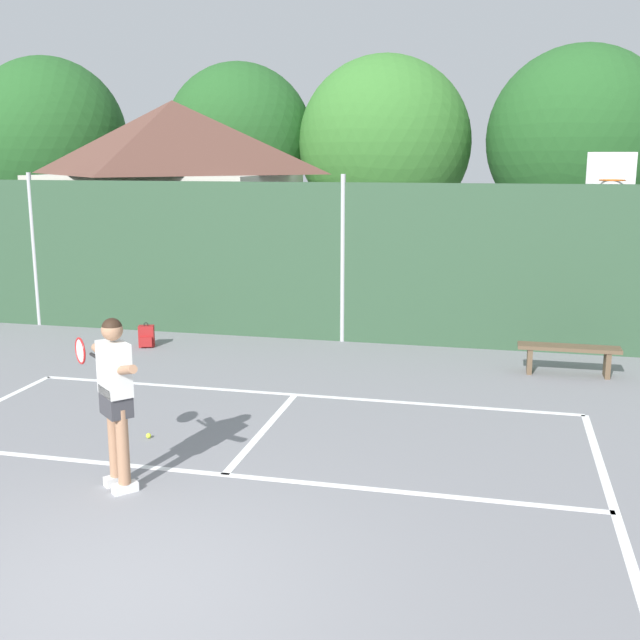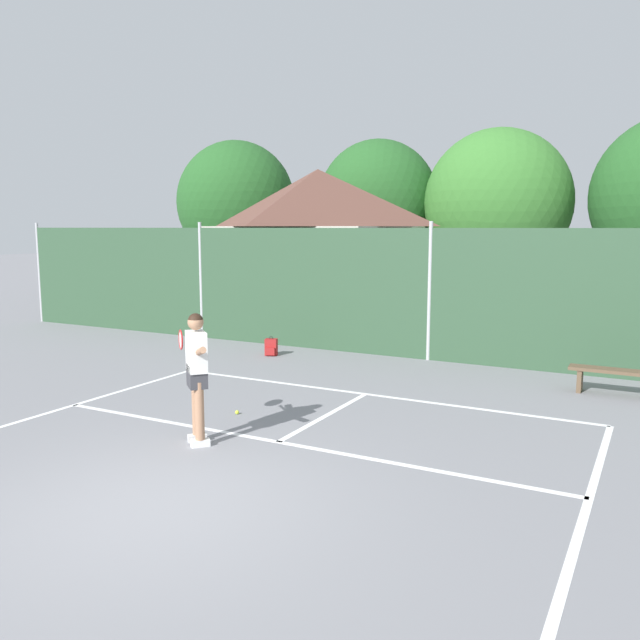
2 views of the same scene
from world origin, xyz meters
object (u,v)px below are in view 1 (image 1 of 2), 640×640
basketball_hoop (607,217)px  backpack_red (146,337)px  tennis_player (115,388)px  courtside_bench (569,353)px  tennis_ball (149,436)px

basketball_hoop → backpack_red: bearing=-159.6°
basketball_hoop → backpack_red: size_ratio=7.67×
basketball_hoop → backpack_red: (-8.31, -3.09, -2.12)m
basketball_hoop → backpack_red: basketball_hoop is taller
tennis_player → courtside_bench: bearing=48.6°
basketball_hoop → tennis_ball: (-6.19, -7.48, -2.28)m
basketball_hoop → tennis_player: size_ratio=1.91×
tennis_player → tennis_ball: 1.83m
tennis_player → tennis_ball: (-0.36, 1.44, -1.08)m
tennis_ball → courtside_bench: size_ratio=0.04×
courtside_bench → tennis_ball: bearing=-141.7°
backpack_red → courtside_bench: size_ratio=0.29×
basketball_hoop → tennis_player: 10.72m
tennis_ball → backpack_red: 4.88m
tennis_ball → courtside_bench: 6.81m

